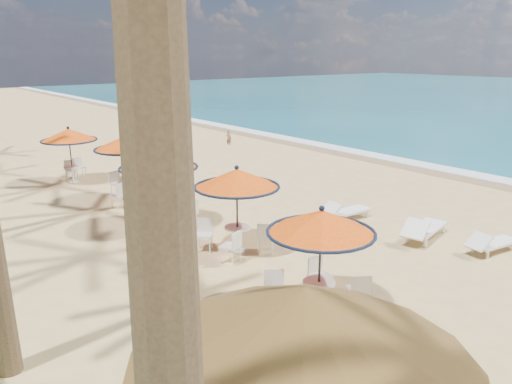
# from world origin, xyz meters

# --- Properties ---
(ground) EXTENTS (160.00, 160.00, 0.00)m
(ground) POSITION_xyz_m (0.00, 0.00, 0.00)
(ground) COLOR tan
(ground) RESTS_ON ground
(foam_strip) EXTENTS (1.20, 140.00, 0.04)m
(foam_strip) POSITION_xyz_m (9.30, 10.00, 0.00)
(foam_strip) COLOR white
(foam_strip) RESTS_ON ground
(wetsand_band) EXTENTS (1.40, 140.00, 0.02)m
(wetsand_band) POSITION_xyz_m (8.40, 10.00, 0.00)
(wetsand_band) COLOR olive
(wetsand_band) RESTS_ON ground
(station_0) EXTENTS (2.30, 2.30, 2.40)m
(station_0) POSITION_xyz_m (-5.17, 0.03, 1.75)
(station_0) COLOR black
(station_0) RESTS_ON ground
(station_1) EXTENTS (2.38, 2.38, 2.48)m
(station_1) POSITION_xyz_m (-4.58, 3.79, 1.81)
(station_1) COLOR black
(station_1) RESTS_ON ground
(station_2) EXTENTS (2.47, 2.47, 2.58)m
(station_2) POSITION_xyz_m (-5.24, 6.94, 1.89)
(station_2) COLOR black
(station_2) RESTS_ON ground
(station_3) EXTENTS (2.50, 2.50, 2.61)m
(station_3) POSITION_xyz_m (-4.73, 10.39, 1.91)
(station_3) COLOR black
(station_3) RESTS_ON ground
(station_4) EXTENTS (2.32, 2.32, 2.42)m
(station_4) POSITION_xyz_m (-5.44, 14.50, 1.85)
(station_4) COLOR black
(station_4) RESTS_ON ground
(lounger_near) EXTENTS (1.85, 0.80, 0.64)m
(lounger_near) POSITION_xyz_m (0.92, -0.72, 0.30)
(lounger_near) COLOR white
(lounger_near) RESTS_ON ground
(lounger_mid) EXTENTS (2.26, 1.15, 0.77)m
(lounger_mid) POSITION_xyz_m (0.31, 1.04, 0.36)
(lounger_mid) COLOR white
(lounger_mid) RESTS_ON ground
(lounger_far) EXTENTS (1.97, 0.71, 0.70)m
(lounger_far) POSITION_xyz_m (-0.19, 3.73, 0.33)
(lounger_far) COLOR white
(lounger_far) RESTS_ON ground
(palapa) EXTENTS (3.96, 3.96, 3.02)m
(palapa) POSITION_xyz_m (-8.92, -3.33, 2.53)
(palapa) COLOR brown
(palapa) RESTS_ON ground
(person) EXTENTS (0.32, 0.41, 0.98)m
(person) POSITION_xyz_m (4.94, 17.43, 0.49)
(person) COLOR brown
(person) RESTS_ON ground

